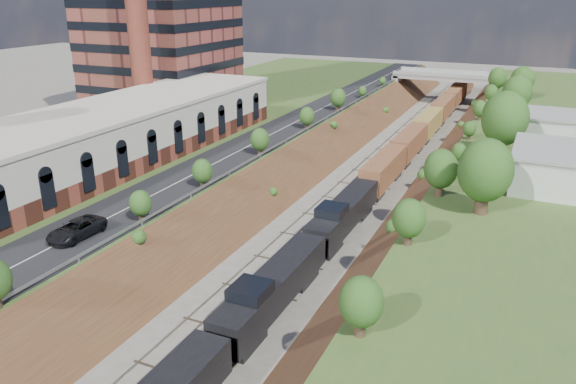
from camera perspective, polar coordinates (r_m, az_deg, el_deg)
name	(u,v)px	position (r m, az deg, el deg)	size (l,w,h in m)	color
platform_left	(178,138)	(95.02, -11.11, 5.40)	(44.00, 180.00, 5.00)	#3A5B25
embankment_left	(300,169)	(85.23, 1.21, 2.33)	(7.07, 180.00, 7.07)	brown
embankment_right	(448,190)	(79.65, 15.90, 0.24)	(7.07, 180.00, 7.07)	brown
rail_left_track	(353,176)	(82.43, 6.58, 1.64)	(1.58, 180.00, 0.18)	gray
rail_right_track	(387,181)	(81.10, 10.07, 1.14)	(1.58, 180.00, 0.18)	gray
road	(273,134)	(85.64, -1.55, 5.93)	(8.00, 180.00, 0.10)	black
guardrail	(297,134)	(83.68, 0.93, 5.95)	(0.10, 171.00, 0.70)	#99999E
commercial_building	(106,136)	(73.96, -18.03, 5.41)	(14.30, 62.30, 7.00)	brown
overpass	(447,82)	(139.81, 15.82, 10.69)	(24.50, 8.30, 7.40)	gray
white_building_near	(556,169)	(69.33, 25.56, 2.17)	(9.00, 12.00, 4.00)	silver
white_building_far	(553,128)	(90.70, 25.29, 5.95)	(8.00, 10.00, 3.60)	silver
tree_right_large	(485,171)	(57.23, 19.42, 2.03)	(5.25, 5.25, 7.61)	#473323
tree_left_crest	(111,219)	(51.29, -17.58, -2.62)	(2.45, 2.45, 3.55)	#473323
freight_train	(408,144)	(91.51, 12.09, 4.76)	(2.85, 145.86, 4.55)	black
suv	(76,229)	(53.16, -20.72, -3.55)	(2.58, 5.60, 1.56)	black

